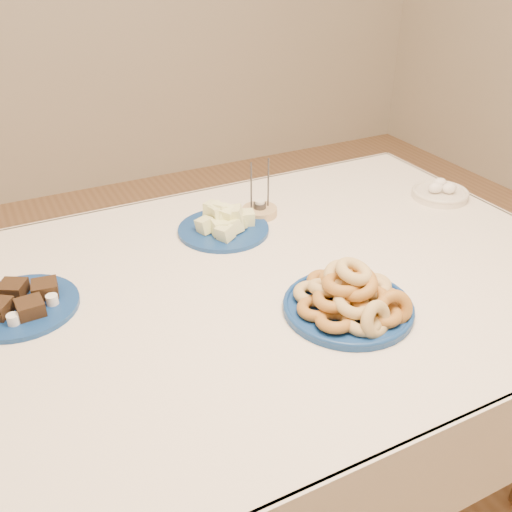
% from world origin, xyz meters
% --- Properties ---
extents(ground, '(5.00, 5.00, 0.00)m').
position_xyz_m(ground, '(0.00, 0.00, 0.00)').
color(ground, '#916744').
rests_on(ground, ground).
extents(dining_table, '(1.71, 1.11, 0.75)m').
position_xyz_m(dining_table, '(0.00, 0.00, 0.64)').
color(dining_table, brown).
rests_on(dining_table, ground).
extents(donut_platter, '(0.32, 0.32, 0.13)m').
position_xyz_m(donut_platter, '(0.15, -0.21, 0.79)').
color(donut_platter, navy).
rests_on(donut_platter, dining_table).
extents(melon_plate, '(0.32, 0.32, 0.09)m').
position_xyz_m(melon_plate, '(0.06, 0.26, 0.78)').
color(melon_plate, navy).
rests_on(melon_plate, dining_table).
extents(brownie_plate, '(0.31, 0.31, 0.04)m').
position_xyz_m(brownie_plate, '(-0.49, 0.13, 0.76)').
color(brownie_plate, navy).
rests_on(brownie_plate, dining_table).
extents(candle_holder, '(0.11, 0.11, 0.17)m').
position_xyz_m(candle_holder, '(0.19, 0.31, 0.77)').
color(candle_holder, tan).
rests_on(candle_holder, dining_table).
extents(egg_bowl, '(0.22, 0.22, 0.06)m').
position_xyz_m(egg_bowl, '(0.74, 0.16, 0.77)').
color(egg_bowl, beige).
rests_on(egg_bowl, dining_table).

